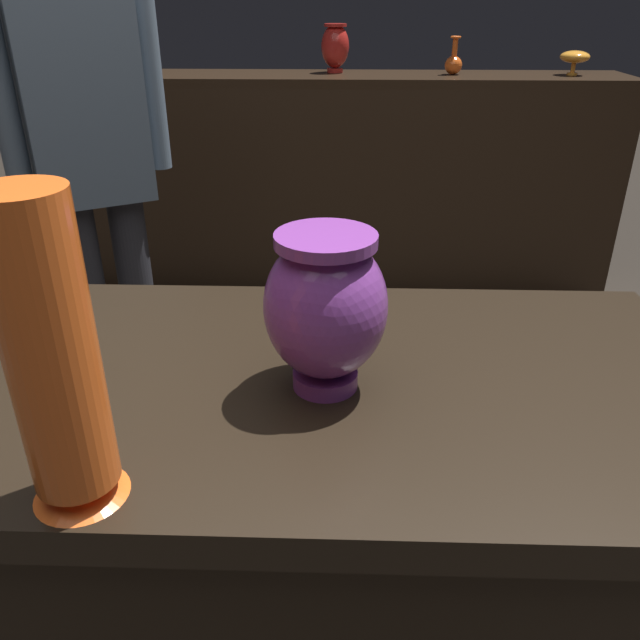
% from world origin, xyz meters
% --- Properties ---
extents(display_plinth, '(1.20, 0.64, 0.80)m').
position_xyz_m(display_plinth, '(0.00, 0.00, 0.40)').
color(display_plinth, black).
rests_on(display_plinth, ground_plane).
extents(back_display_shelf, '(2.60, 0.40, 0.99)m').
position_xyz_m(back_display_shelf, '(0.00, 2.20, 0.49)').
color(back_display_shelf, black).
rests_on(back_display_shelf, ground_plane).
extents(vase_centerpiece, '(0.17, 0.17, 0.23)m').
position_xyz_m(vase_centerpiece, '(0.02, -0.03, 0.93)').
color(vase_centerpiece, '#7A388E').
rests_on(vase_centerpiece, display_plinth).
extents(vase_tall_behind, '(0.11, 0.11, 0.35)m').
position_xyz_m(vase_tall_behind, '(-0.25, -0.26, 0.97)').
color(vase_tall_behind, '#E55B1E').
rests_on(vase_tall_behind, display_plinth).
extents(shelf_vase_far_left, '(0.10, 0.10, 0.08)m').
position_xyz_m(shelf_vase_far_left, '(-1.04, 2.18, 1.05)').
color(shelf_vase_far_left, gray).
rests_on(shelf_vase_far_left, back_display_shelf).
extents(shelf_vase_center, '(0.12, 0.12, 0.20)m').
position_xyz_m(shelf_vase_center, '(0.00, 2.27, 1.10)').
color(shelf_vase_center, red).
rests_on(shelf_vase_center, back_display_shelf).
extents(shelf_vase_far_right, '(0.12, 0.12, 0.10)m').
position_xyz_m(shelf_vase_far_right, '(1.04, 2.20, 1.06)').
color(shelf_vase_far_right, orange).
rests_on(shelf_vase_far_right, back_display_shelf).
extents(shelf_vase_right, '(0.08, 0.08, 0.16)m').
position_xyz_m(shelf_vase_right, '(0.52, 2.20, 1.04)').
color(shelf_vase_right, '#E55B1E').
rests_on(shelf_vase_right, back_display_shelf).
extents(visitor_near_left, '(0.42, 0.32, 1.53)m').
position_xyz_m(visitor_near_left, '(-0.70, 1.04, 0.89)').
color(visitor_near_left, '#232328').
rests_on(visitor_near_left, ground_plane).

